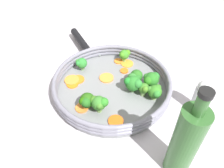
{
  "coord_description": "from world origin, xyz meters",
  "views": [
    {
      "loc": [
        -0.04,
        -0.49,
        0.5
      ],
      "look_at": [
        0.0,
        0.0,
        0.03
      ],
      "focal_mm": 35.0,
      "sensor_mm": 36.0,
      "label": 1
    }
  ],
  "objects": [
    {
      "name": "carrot_slice_7",
      "position": [
        -0.11,
        0.04,
        0.02
      ],
      "size": [
        0.06,
        0.06,
        0.0
      ],
      "primitive_type": "cylinder",
      "rotation": [
        0.0,
        0.0,
        5.21
      ],
      "color": "orange",
      "rests_on": "skillet"
    },
    {
      "name": "skillet_rim_wall",
      "position": [
        0.0,
        0.0,
        0.04
      ],
      "size": [
        0.37,
        0.37,
        0.04
      ],
      "color": "gray",
      "rests_on": "skillet"
    },
    {
      "name": "broccoli_floret_5",
      "position": [
        0.05,
        0.13,
        0.05
      ],
      "size": [
        0.04,
        0.04,
        0.05
      ],
      "color": "#6A9350",
      "rests_on": "skillet"
    },
    {
      "name": "carrot_slice_5",
      "position": [
        -0.13,
        0.02,
        0.02
      ],
      "size": [
        0.04,
        0.04,
        0.0
      ],
      "primitive_type": "cylinder",
      "rotation": [
        0.0,
        0.0,
        1.41
      ],
      "color": "orange",
      "rests_on": "skillet"
    },
    {
      "name": "carrot_slice_0",
      "position": [
        -0.01,
        0.04,
        0.02
      ],
      "size": [
        0.06,
        0.06,
        0.0
      ],
      "primitive_type": "cylinder",
      "rotation": [
        0.0,
        0.0,
        4.4
      ],
      "color": "orange",
      "rests_on": "skillet"
    },
    {
      "name": "carrot_slice_6",
      "position": [
        0.05,
        0.08,
        0.02
      ],
      "size": [
        0.04,
        0.04,
        0.0
      ],
      "primitive_type": "cylinder",
      "rotation": [
        0.0,
        0.0,
        5.25
      ],
      "color": "orange",
      "rests_on": "skillet"
    },
    {
      "name": "broccoli_floret_3",
      "position": [
        -0.1,
        0.1,
        0.04
      ],
      "size": [
        0.04,
        0.04,
        0.05
      ],
      "color": "#648852",
      "rests_on": "skillet"
    },
    {
      "name": "broccoli_floret_2",
      "position": [
        0.08,
        0.01,
        0.05
      ],
      "size": [
        0.04,
        0.04,
        0.05
      ],
      "color": "#6A9250",
      "rests_on": "skillet"
    },
    {
      "name": "broccoli_floret_1",
      "position": [
        -0.04,
        -0.09,
        0.05
      ],
      "size": [
        0.05,
        0.05,
        0.05
      ],
      "color": "#6A9145",
      "rests_on": "skillet"
    },
    {
      "name": "carrot_slice_8",
      "position": [
        -0.13,
        0.04,
        0.02
      ],
      "size": [
        0.06,
        0.06,
        0.01
      ],
      "primitive_type": "cylinder",
      "rotation": [
        0.0,
        0.0,
        4.98
      ],
      "color": "orange",
      "rests_on": "skillet"
    },
    {
      "name": "carrot_slice_3",
      "position": [
        0.03,
        0.13,
        0.02
      ],
      "size": [
        0.04,
        0.04,
        0.0
      ],
      "primitive_type": "cylinder",
      "rotation": [
        0.0,
        0.0,
        2.46
      ],
      "color": "orange",
      "rests_on": "skillet"
    },
    {
      "name": "carrot_slice_4",
      "position": [
        0.14,
        0.03,
        0.02
      ],
      "size": [
        0.04,
        0.04,
        0.0
      ],
      "primitive_type": "cylinder",
      "rotation": [
        0.0,
        0.0,
        5.97
      ],
      "color": "orange",
      "rests_on": "skillet"
    },
    {
      "name": "broccoli_floret_8",
      "position": [
        0.09,
        -0.04,
        0.04
      ],
      "size": [
        0.03,
        0.04,
        0.04
      ],
      "color": "#8AB166",
      "rests_on": "skillet"
    },
    {
      "name": "ground_plane",
      "position": [
        0.0,
        0.0,
        0.0
      ],
      "size": [
        4.0,
        4.0,
        0.0
      ],
      "primitive_type": "plane",
      "color": "#BCB5BF"
    },
    {
      "name": "carrot_slice_9",
      "position": [
        0.06,
        0.11,
        0.02
      ],
      "size": [
        0.06,
        0.06,
        0.0
      ],
      "primitive_type": "cylinder",
      "rotation": [
        0.0,
        0.0,
        2.68
      ],
      "color": "orange",
      "rests_on": "skillet"
    },
    {
      "name": "skillet_rivet_right",
      "position": [
        -0.09,
        0.14,
        0.02
      ],
      "size": [
        0.01,
        0.01,
        0.01
      ],
      "primitive_type": "sphere",
      "color": "gray",
      "rests_on": "skillet"
    },
    {
      "name": "oil_bottle",
      "position": [
        0.13,
        -0.26,
        0.11
      ],
      "size": [
        0.06,
        0.06,
        0.26
      ],
      "color": "#2D5B28",
      "rests_on": "ground_plane"
    },
    {
      "name": "broccoli_floret_4",
      "position": [
        0.06,
        -0.02,
        0.05
      ],
      "size": [
        0.05,
        0.06,
        0.06
      ],
      "color": "#5C894B",
      "rests_on": "skillet"
    },
    {
      "name": "broccoli_floret_6",
      "position": [
        -0.08,
        -0.08,
        0.04
      ],
      "size": [
        0.04,
        0.05,
        0.05
      ],
      "color": "#8DAF61",
      "rests_on": "skillet"
    },
    {
      "name": "salt_shaker",
      "position": [
        0.24,
        -0.09,
        0.05
      ],
      "size": [
        0.04,
        0.04,
        0.11
      ],
      "color": "silver",
      "rests_on": "ground_plane"
    },
    {
      "name": "broccoli_floret_0",
      "position": [
        0.12,
        -0.01,
        0.05
      ],
      "size": [
        0.05,
        0.05,
        0.06
      ],
      "color": "#7AA454",
      "rests_on": "skillet"
    },
    {
      "name": "skillet_rivet_left",
      "position": [
        -0.03,
        0.17,
        0.02
      ],
      "size": [
        0.01,
        0.01,
        0.01
      ],
      "primitive_type": "sphere",
      "color": "gray",
      "rests_on": "skillet"
    },
    {
      "name": "carrot_slice_2",
      "position": [
        0.0,
        -0.13,
        0.02
      ],
      "size": [
        0.06,
        0.06,
        0.0
      ],
      "primitive_type": "cylinder",
      "rotation": [
        0.0,
        0.0,
        2.02
      ],
      "color": "orange",
      "rests_on": "skillet"
    },
    {
      "name": "skillet",
      "position": [
        0.0,
        0.0,
        0.01
      ],
      "size": [
        0.35,
        0.35,
        0.02
      ],
      "primitive_type": "cylinder",
      "color": "gray",
      "rests_on": "ground_plane"
    },
    {
      "name": "carrot_slice_1",
      "position": [
        -0.09,
        -0.08,
        0.02
      ],
      "size": [
        0.05,
        0.05,
        0.0
      ],
      "primitive_type": "cylinder",
      "rotation": [
        0.0,
        0.0,
        0.79
      ],
      "color": "orange",
      "rests_on": "skillet"
    },
    {
      "name": "broccoli_floret_7",
      "position": [
        0.12,
        -0.06,
        0.05
      ],
      "size": [
        0.04,
        0.05,
        0.05
      ],
      "color": "#87AE60",
      "rests_on": "skillet"
    },
    {
      "name": "skillet_handle",
      "position": [
        -0.1,
        0.25,
        0.03
      ],
      "size": [
        0.09,
        0.18,
        0.03
      ],
      "primitive_type": "cylinder",
      "rotation": [
        1.57,
        0.0,
        3.53
      ],
      "color": "black",
      "rests_on": "skillet"
    }
  ]
}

